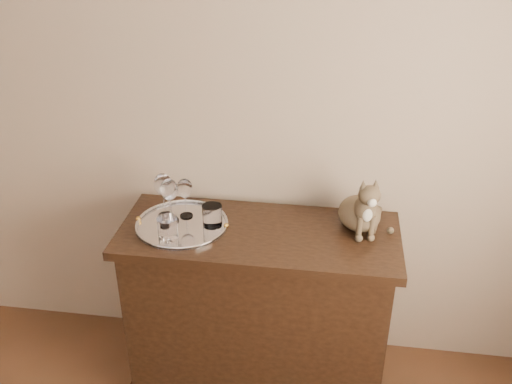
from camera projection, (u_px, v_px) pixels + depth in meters
wall_back at (135, 89)px, 2.53m from camera, size 4.00×0.10×2.70m
sideboard at (258, 309)px, 2.63m from camera, size 1.20×0.50×0.85m
tray at (182, 225)px, 2.47m from camera, size 0.40×0.40×0.01m
wine_glass_a at (164, 195)px, 2.48m from camera, size 0.08×0.08×0.21m
wine_glass_b at (185, 198)px, 2.48m from camera, size 0.07×0.07×0.18m
wine_glass_d at (170, 201)px, 2.44m from camera, size 0.08×0.08×0.20m
tumbler_b at (168, 228)px, 2.35m from camera, size 0.08×0.08×0.10m
tumbler_c at (212, 216)px, 2.43m from camera, size 0.09×0.09×0.10m
cat at (361, 199)px, 2.39m from camera, size 0.33×0.31×0.28m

